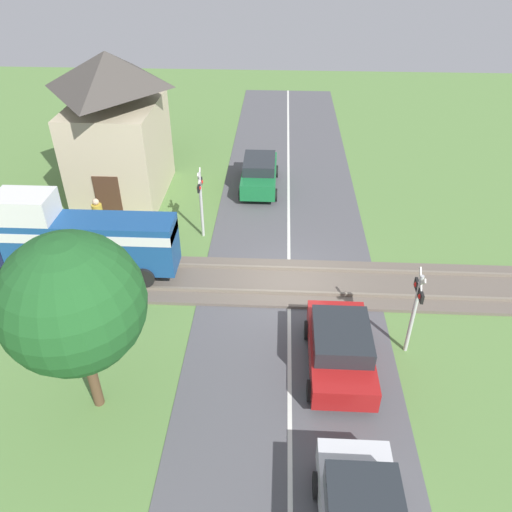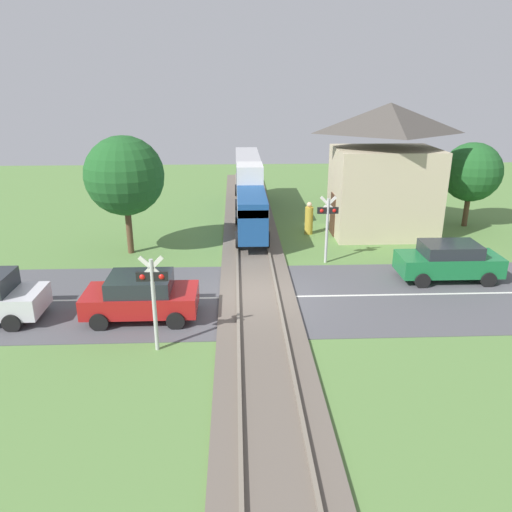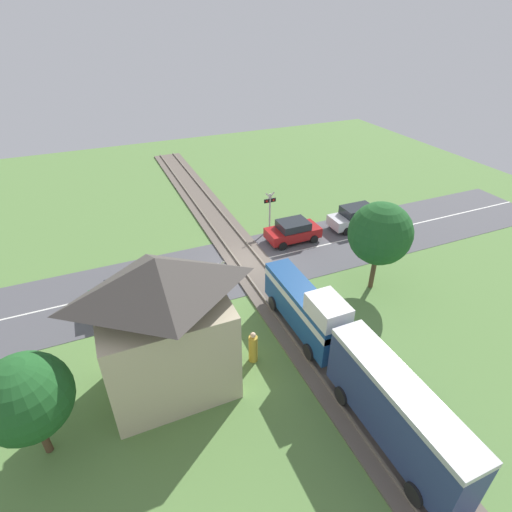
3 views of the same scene
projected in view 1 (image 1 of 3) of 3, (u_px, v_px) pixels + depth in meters
The scene contains 11 objects.
ground_plane at pixel (289, 284), 18.20m from camera, with size 60.00×60.00×0.00m, color #5B8442.
road_surface at pixel (289, 284), 18.20m from camera, with size 48.00×6.40×0.02m.
track_bed at pixel (289, 283), 18.16m from camera, with size 2.80×48.00×0.24m.
car_near_crossing at pixel (340, 347), 14.44m from camera, with size 3.74×1.95×1.51m.
car_far_side at pixel (259, 173), 24.11m from camera, with size 3.98×1.79×1.53m.
crossing_signal_west_approach at pixel (416, 302), 14.37m from camera, with size 0.90×0.18×2.98m.
crossing_signal_east_approach at pixel (201, 195), 19.85m from camera, with size 0.90×0.18×2.98m.
station_building at pixel (117, 130), 22.25m from camera, with size 5.41×4.01×6.53m.
pedestrian_by_station at pixel (99, 219), 20.56m from camera, with size 0.42×0.42×1.69m.
tree_by_station at pixel (122, 100), 26.56m from camera, with size 3.09×3.09×4.50m.
tree_roadside_hedge at pixel (73, 303), 11.77m from camera, with size 3.50×3.50×5.33m.
Camera 1 is at (-14.44, 0.47, 11.18)m, focal length 35.00 mm.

